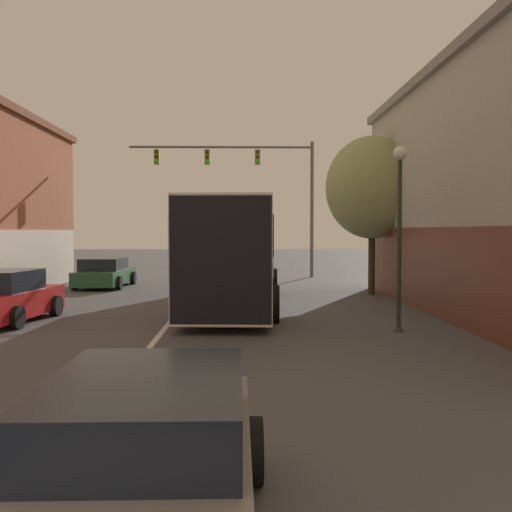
# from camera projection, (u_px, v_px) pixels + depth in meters

# --- Properties ---
(lane_center_line) EXTENTS (0.14, 46.68, 0.01)m
(lane_center_line) POSITION_uv_depth(u_px,v_px,m) (179.00, 310.00, 18.37)
(lane_center_line) COLOR silver
(lane_center_line) RESTS_ON ground_plane
(bus) EXTENTS (3.17, 11.79, 3.32)m
(bus) POSITION_uv_depth(u_px,v_px,m) (236.00, 249.00, 19.54)
(bus) COLOR silver
(bus) RESTS_ON ground_plane
(hatchback_foreground) EXTENTS (1.92, 4.29, 1.32)m
(hatchback_foreground) POSITION_uv_depth(u_px,v_px,m) (143.00, 473.00, 4.46)
(hatchback_foreground) COLOR slate
(hatchback_foreground) RESTS_ON ground_plane
(parked_car_left_near) EXTENTS (2.16, 4.44, 1.27)m
(parked_car_left_near) POSITION_uv_depth(u_px,v_px,m) (105.00, 273.00, 26.07)
(parked_car_left_near) COLOR #285633
(parked_car_left_near) RESTS_ON ground_plane
(parked_car_left_mid) EXTENTS (2.42, 3.99, 1.40)m
(parked_car_left_mid) POSITION_uv_depth(u_px,v_px,m) (2.00, 298.00, 16.02)
(parked_car_left_mid) COLOR red
(parked_car_left_mid) RESTS_ON ground_plane
(traffic_signal_gantry) EXTENTS (9.71, 0.36, 7.15)m
(traffic_signal_gantry) POSITION_uv_depth(u_px,v_px,m) (252.00, 176.00, 31.51)
(traffic_signal_gantry) COLOR #514C47
(traffic_signal_gantry) RESTS_ON ground_plane
(street_lamp) EXTENTS (0.34, 0.34, 4.47)m
(street_lamp) POSITION_uv_depth(u_px,v_px,m) (400.00, 220.00, 14.37)
(street_lamp) COLOR #233323
(street_lamp) RESTS_ON ground_plane
(street_tree_near) EXTENTS (3.54, 3.19, 6.05)m
(street_tree_near) POSITION_uv_depth(u_px,v_px,m) (372.00, 188.00, 22.72)
(street_tree_near) COLOR #3D2D1E
(street_tree_near) RESTS_ON ground_plane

